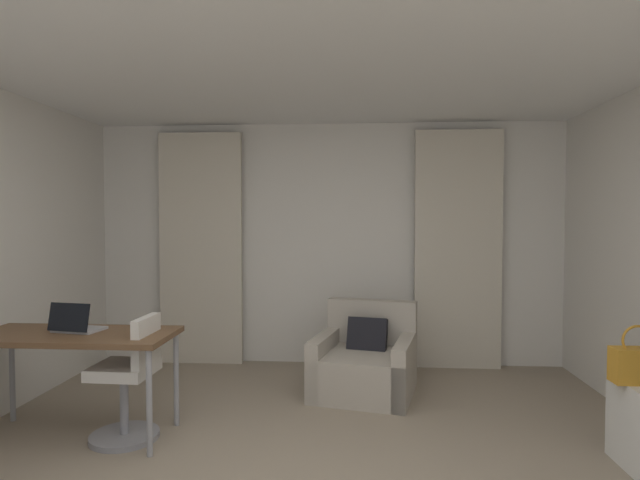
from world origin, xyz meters
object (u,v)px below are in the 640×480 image
at_px(desk, 74,342).
at_px(handbag_primary, 637,364).
at_px(desk_chair, 129,385).
at_px(laptop, 76,325).
at_px(armchair, 365,364).

distance_m(desk, handbag_primary, 3.77).
xyz_separation_m(desk_chair, handbag_primary, (3.36, -0.18, 0.26)).
relative_size(desk_chair, laptop, 2.47).
bearing_deg(handbag_primary, laptop, 176.47).
bearing_deg(desk, armchair, 27.76).
bearing_deg(desk_chair, desk, 178.84).
bearing_deg(armchair, handbag_primary, -37.74).
bearing_deg(laptop, desk_chair, -6.72).
xyz_separation_m(armchair, desk, (-2.09, -1.10, 0.43)).
distance_m(desk, laptop, 0.12).
xyz_separation_m(desk, handbag_primary, (3.77, -0.19, -0.03)).
height_order(armchair, desk, armchair).
bearing_deg(desk, desk_chair, -1.16).
height_order(desk_chair, laptop, laptop).
bearing_deg(handbag_primary, armchair, 142.26).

